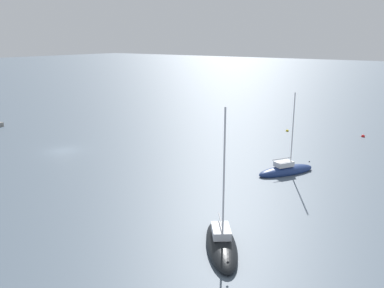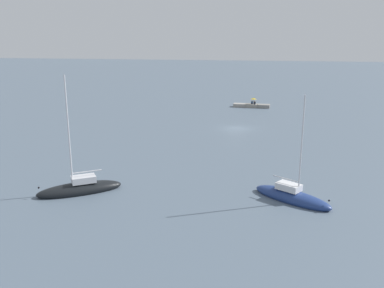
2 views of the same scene
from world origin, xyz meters
TOP-DOWN VIEW (x-y plane):
  - ground_plane at (0.00, 0.00)m, footprint 500.00×500.00m
  - seawall_pier at (0.00, -21.50)m, footprint 7.38×1.89m
  - person_seated_dark_left at (-0.63, -21.36)m, footprint 0.43×0.63m
  - person_seated_blue_right at (-0.07, -21.50)m, footprint 0.43×0.63m
  - umbrella_open_yellow at (-0.35, -21.54)m, footprint 1.25×1.25m
  - sailboat_black_near at (9.45, 30.27)m, footprint 7.02×6.14m
  - sailboat_navy_mid at (-8.58, 27.54)m, footprint 7.06×5.17m

SIDE VIEW (x-z plane):
  - ground_plane at x=0.00m, z-range 0.00..0.00m
  - sailboat_navy_mid at x=-8.58m, z-range -4.27..4.95m
  - seawall_pier at x=0.00m, z-range 0.00..0.69m
  - sailboat_black_near at x=9.45m, z-range -4.94..5.67m
  - person_seated_dark_left at x=-0.63m, z-range 0.58..1.31m
  - person_seated_blue_right at x=-0.07m, z-range 0.58..1.31m
  - umbrella_open_yellow at x=-0.35m, z-range 1.16..2.44m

